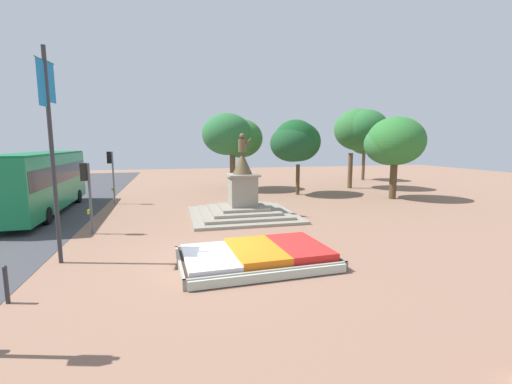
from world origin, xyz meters
TOP-DOWN VIEW (x-y plane):
  - ground_plane at (0.00, 0.00)m, footprint 91.73×91.73m
  - flower_planter at (1.25, -0.66)m, footprint 5.48×3.71m
  - statue_monument at (2.29, 7.20)m, footprint 5.93×5.93m
  - traffic_light_mid_block at (-5.38, 4.99)m, footprint 0.41×0.29m
  - traffic_light_far_corner at (-5.62, 13.20)m, footprint 0.42×0.30m
  - banner_pole at (-5.50, 1.05)m, footprint 0.19×1.31m
  - city_bus at (-9.08, 10.68)m, footprint 2.59×11.44m
  - kerb_bollard_mid_a at (-5.89, -2.02)m, footprint 0.12×0.12m
  - park_tree_far_left at (14.50, 10.70)m, footprint 4.23×4.39m
  - park_tree_behind_statue at (15.34, 16.69)m, footprint 4.53×4.74m
  - park_tree_far_right at (3.83, 18.68)m, footprint 5.56×4.98m
  - park_tree_street_side at (8.15, 14.41)m, footprint 4.44×4.42m
  - park_tree_mid_canopy at (19.39, 23.38)m, footprint 3.63×4.00m

SIDE VIEW (x-z plane):
  - ground_plane at x=0.00m, z-range 0.00..0.00m
  - flower_planter at x=1.25m, z-range -0.03..0.54m
  - kerb_bollard_mid_a at x=-5.89m, z-range 0.02..1.06m
  - statue_monument at x=2.29m, z-range -1.55..3.17m
  - city_bus at x=-9.08m, z-range 0.26..3.88m
  - traffic_light_mid_block at x=-5.38m, z-range 0.63..3.92m
  - traffic_light_far_corner at x=-5.62m, z-range 0.68..4.29m
  - banner_pole at x=-5.50m, z-range 0.44..7.74m
  - park_tree_far_left at x=14.50m, z-range 1.16..7.28m
  - park_tree_street_side at x=8.15m, z-range 1.26..7.29m
  - park_tree_mid_canopy at x=19.39m, z-range 1.49..7.65m
  - park_tree_far_right at x=3.83m, z-range 1.39..8.17m
  - park_tree_behind_statue at x=15.34m, z-range 1.76..9.09m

